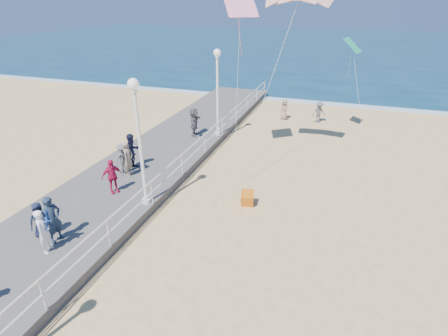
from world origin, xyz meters
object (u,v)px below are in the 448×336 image
(box_kite, at_px, (247,199))
(lamp_post_mid, at_px, (139,131))
(beach_walker_a, at_px, (319,112))
(spectator_7, at_px, (132,151))
(spectator_3, at_px, (112,176))
(spectator_4, at_px, (40,221))
(beach_walker_c, at_px, (284,110))
(lamp_post_far, at_px, (217,84))
(woman_holding_toddler, at_px, (44,231))
(spectator_0, at_px, (53,219))
(spectator_6, at_px, (128,159))
(toddler_held, at_px, (48,220))
(spectator_5, at_px, (194,122))
(spectator_2, at_px, (124,159))

(box_kite, bearing_deg, lamp_post_mid, -166.99)
(beach_walker_a, bearing_deg, box_kite, -130.31)
(spectator_7, bearing_deg, spectator_3, -150.45)
(spectator_7, bearing_deg, spectator_4, -161.95)
(beach_walker_c, bearing_deg, beach_walker_a, 46.41)
(lamp_post_far, bearing_deg, box_kite, -60.75)
(woman_holding_toddler, height_order, spectator_4, woman_holding_toddler)
(spectator_0, bearing_deg, spectator_3, 12.86)
(woman_holding_toddler, xyz_separation_m, spectator_6, (-0.55, 5.98, 0.08))
(lamp_post_mid, distance_m, beach_walker_a, 16.18)
(beach_walker_a, bearing_deg, spectator_6, -154.24)
(woman_holding_toddler, relative_size, toddler_held, 2.24)
(beach_walker_c, height_order, box_kite, beach_walker_c)
(toddler_held, relative_size, beach_walker_a, 0.45)
(spectator_3, xyz_separation_m, spectator_7, (-0.54, 2.53, 0.12))
(lamp_post_mid, bearing_deg, spectator_4, -124.86)
(spectator_5, bearing_deg, spectator_7, 157.22)
(beach_walker_a, xyz_separation_m, beach_walker_c, (-2.56, -0.01, -0.05))
(spectator_4, relative_size, box_kite, 2.38)
(spectator_6, bearing_deg, lamp_post_far, -23.84)
(lamp_post_mid, xyz_separation_m, spectator_4, (-2.34, -3.36, -2.55))
(spectator_3, distance_m, spectator_4, 3.72)
(spectator_6, bearing_deg, spectator_5, -13.87)
(lamp_post_far, distance_m, spectator_6, 7.64)
(spectator_3, distance_m, spectator_6, 1.75)
(spectator_0, relative_size, spectator_4, 1.25)
(toddler_held, height_order, beach_walker_a, toddler_held)
(lamp_post_far, xyz_separation_m, spectator_5, (-1.35, -0.66, -2.35))
(spectator_4, xyz_separation_m, spectator_7, (-0.06, 6.22, 0.22))
(spectator_2, relative_size, beach_walker_a, 1.01)
(toddler_held, distance_m, spectator_7, 6.71)
(toddler_held, relative_size, spectator_3, 0.45)
(spectator_4, relative_size, beach_walker_c, 0.94)
(spectator_2, distance_m, beach_walker_a, 15.14)
(toddler_held, distance_m, spectator_2, 6.01)
(spectator_2, bearing_deg, beach_walker_a, -6.40)
(spectator_4, relative_size, beach_walker_a, 0.88)
(spectator_4, bearing_deg, spectator_2, 35.80)
(woman_holding_toddler, distance_m, beach_walker_a, 20.15)
(lamp_post_far, xyz_separation_m, spectator_7, (-2.40, -6.14, -2.33))
(box_kite, bearing_deg, beach_walker_a, 70.01)
(lamp_post_far, bearing_deg, woman_holding_toddler, -97.00)
(toddler_held, bearing_deg, spectator_3, -11.57)
(beach_walker_a, bearing_deg, spectator_4, -146.45)
(lamp_post_far, relative_size, spectator_7, 2.86)
(spectator_6, bearing_deg, spectator_2, 67.13)
(woman_holding_toddler, relative_size, beach_walker_c, 1.08)
(lamp_post_mid, bearing_deg, woman_holding_toddler, -112.04)
(woman_holding_toddler, relative_size, spectator_3, 1.01)
(beach_walker_a, distance_m, beach_walker_c, 2.56)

